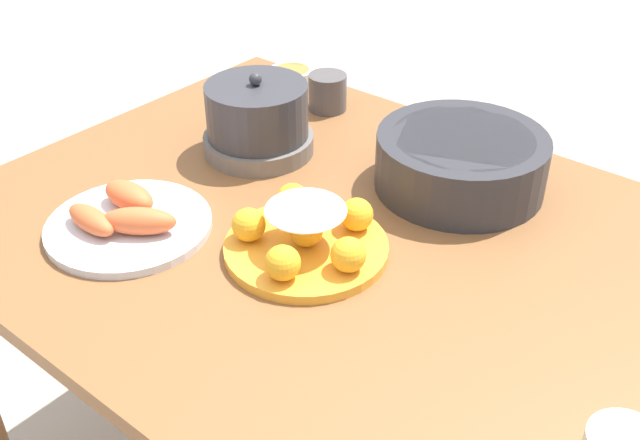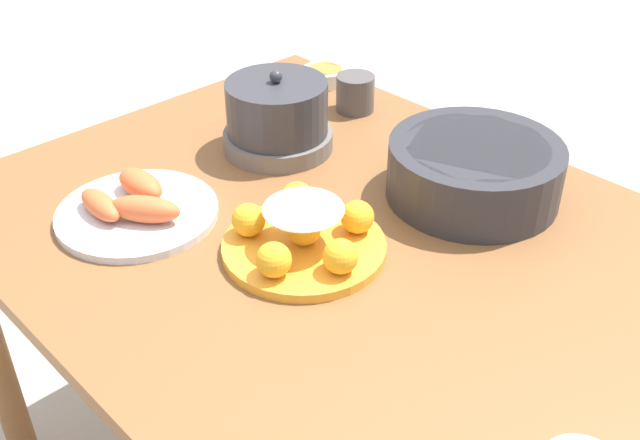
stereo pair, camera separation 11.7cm
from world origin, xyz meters
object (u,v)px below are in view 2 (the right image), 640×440
at_px(seafood_platter, 135,208).
at_px(warming_pot, 277,117).
at_px(cake_plate, 304,235).
at_px(sauce_bowl, 325,75).
at_px(serving_bowl, 474,169).
at_px(cup_far, 355,93).
at_px(dining_table, 335,277).

xyz_separation_m(seafood_platter, warming_pot, (-0.02, 0.33, 0.05)).
distance_m(cake_plate, sauce_bowl, 0.65).
height_order(sauce_bowl, warming_pot, warming_pot).
bearing_deg(warming_pot, serving_bowl, 19.22).
height_order(cup_far, warming_pot, warming_pot).
relative_size(dining_table, serving_bowl, 4.12).
xyz_separation_m(dining_table, seafood_platter, (-0.26, -0.21, 0.11)).
xyz_separation_m(serving_bowl, warming_pot, (-0.36, -0.13, 0.01)).
bearing_deg(warming_pot, cake_plate, -34.49).
distance_m(seafood_platter, warming_pot, 0.33).
height_order(sauce_bowl, seafood_platter, seafood_platter).
distance_m(dining_table, cup_far, 0.47).
bearing_deg(sauce_bowl, warming_pot, -60.17).
relative_size(dining_table, cup_far, 15.21).
height_order(dining_table, sauce_bowl, sauce_bowl).
xyz_separation_m(sauce_bowl, seafood_platter, (0.18, -0.61, -0.00)).
bearing_deg(warming_pot, seafood_platter, -87.17).
distance_m(cake_plate, warming_pot, 0.34).
height_order(dining_table, cup_far, cup_far).
height_order(cake_plate, sauce_bowl, cake_plate).
height_order(seafood_platter, cup_far, cup_far).
distance_m(serving_bowl, sauce_bowl, 0.55).
bearing_deg(cup_far, cake_plate, -54.91).
distance_m(serving_bowl, seafood_platter, 0.57).
height_order(serving_bowl, seafood_platter, serving_bowl).
distance_m(sauce_bowl, cup_far, 0.16).
bearing_deg(sauce_bowl, cup_far, -20.37).
bearing_deg(seafood_platter, sauce_bowl, 106.28).
bearing_deg(warming_pot, sauce_bowl, 119.83).
bearing_deg(seafood_platter, dining_table, 38.90).
relative_size(seafood_platter, warming_pot, 1.28).
bearing_deg(seafood_platter, warming_pot, 92.83).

